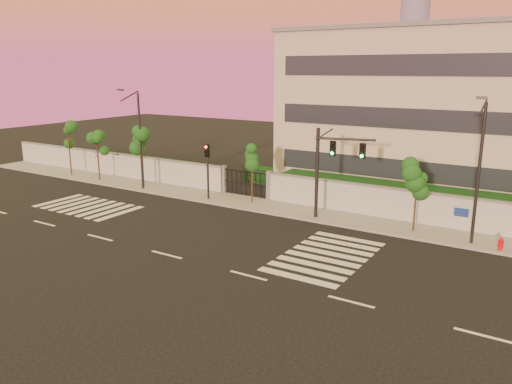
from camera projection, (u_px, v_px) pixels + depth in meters
ground at (167, 255)px, 25.54m from camera, size 120.00×120.00×0.00m
sidewalk at (271, 207)px, 34.16m from camera, size 60.00×3.00×0.15m
perimeter_wall at (283, 189)px, 35.10m from camera, size 60.00×0.36×2.20m
hedge_row at (313, 186)px, 36.86m from camera, size 41.00×4.25×1.80m
institutional_building at (452, 111)px, 37.49m from camera, size 24.40×12.40×12.25m
road_markings at (190, 230)px, 29.45m from camera, size 57.00×7.62×0.02m
street_tree_a at (68, 136)px, 43.38m from camera, size 1.43×1.14×4.90m
street_tree_b at (98, 145)px, 41.47m from camera, size 1.49×1.18×4.18m
street_tree_c at (142, 144)px, 39.05m from camera, size 1.58×1.26×4.84m
street_tree_d at (252, 162)px, 34.32m from camera, size 1.32×1.05×4.15m
street_tree_e at (417, 181)px, 28.15m from camera, size 1.34×1.07×4.24m
traffic_signal_main at (328, 164)px, 30.38m from camera, size 3.61×1.10×5.78m
traffic_signal_secondary at (207, 164)px, 35.38m from camera, size 0.33×0.33×4.22m
streetlight_west at (139, 137)px, 37.97m from camera, size 0.47×1.89×7.86m
streetlight_east at (479, 167)px, 25.72m from camera, size 0.48×1.93×8.00m
fire_hydrant at (501, 245)px, 25.74m from camera, size 0.32×0.30×0.81m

